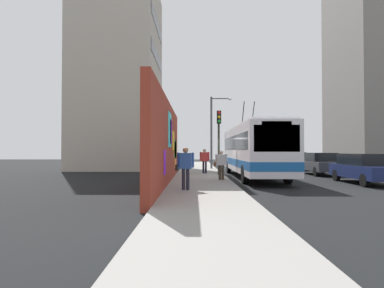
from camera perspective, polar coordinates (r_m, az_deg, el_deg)
name	(u,v)px	position (r m, az deg, el deg)	size (l,w,h in m)	color
ground_plane	(226,178)	(20.06, 6.07, -6.15)	(80.00, 80.00, 0.00)	black
sidewalk_slab	(200,177)	(19.96, 1.47, -5.97)	(48.00, 3.20, 0.15)	gray
graffiti_wall	(167,144)	(16.04, -4.52, -0.03)	(14.11, 0.32, 4.13)	maroon
building_far_left	(120,76)	(32.34, -12.80, 11.85)	(9.89, 7.21, 18.00)	#B2A899
building_far_right	(371,71)	(39.95, 29.38, 11.41)	(9.60, 6.61, 20.64)	gray
city_bus	(253,149)	(20.87, 10.81, -0.86)	(12.07, 2.52, 5.11)	silver
parked_car_navy	(364,168)	(19.09, 28.50, -3.77)	(4.58, 1.83, 1.58)	navy
parked_car_dark_gray	(319,163)	(24.56, 21.86, -3.20)	(4.42, 1.82, 1.58)	#38383D
parked_car_silver	(293,160)	(30.33, 17.62, -2.81)	(4.53, 1.78, 1.58)	#B7B7BC
pedestrian_midblock	(205,159)	(22.21, 2.28, -2.69)	(0.23, 0.68, 1.70)	#1E1E2D
pedestrian_at_curb	(221,163)	(17.53, 5.23, -3.37)	(0.22, 0.72, 1.59)	#3F3326
pedestrian_near_wall	(185,165)	(12.97, -1.20, -3.73)	(0.23, 0.77, 1.74)	#1E1E2D
traffic_light	(219,131)	(20.97, 4.84, 2.25)	(0.49, 0.28, 4.23)	#2D382D
street_lamp	(214,127)	(28.15, 3.94, 3.07)	(0.44, 1.88, 6.33)	#4C4C51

